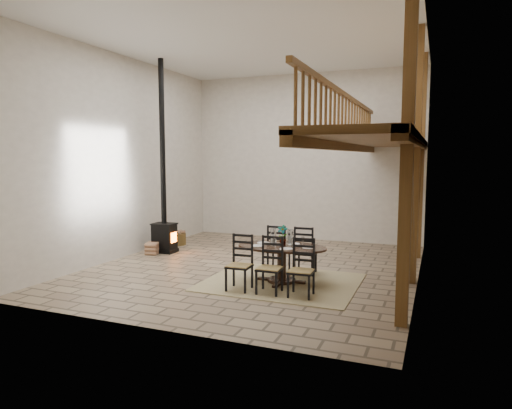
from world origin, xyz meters
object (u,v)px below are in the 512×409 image
at_px(log_basket, 177,238).
at_px(wood_stove, 164,209).
at_px(log_stack, 153,248).
at_px(dining_table, 280,264).

bearing_deg(log_basket, wood_stove, -76.50).
bearing_deg(log_stack, log_basket, 93.73).
relative_size(dining_table, wood_stove, 0.41).
distance_m(dining_table, wood_stove, 4.25).
xyz_separation_m(wood_stove, log_stack, (-0.16, -0.31, -0.99)).
bearing_deg(wood_stove, log_basket, 102.00).
distance_m(wood_stove, log_basket, 1.43).
bearing_deg(log_basket, log_stack, -86.27).
relative_size(wood_stove, log_basket, 9.99).
distance_m(dining_table, log_basket, 4.91).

